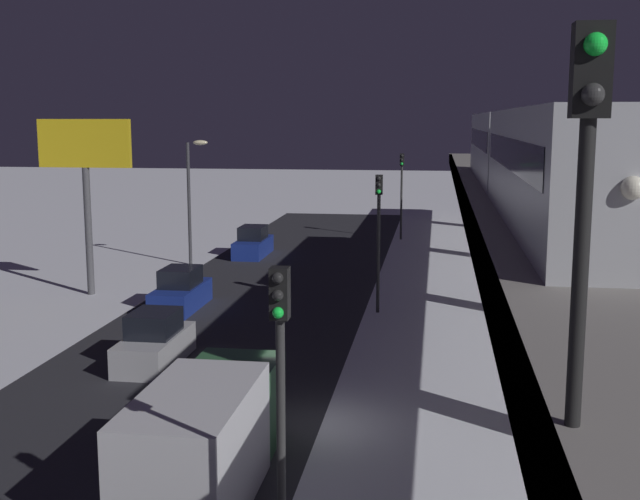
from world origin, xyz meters
name	(u,v)px	position (x,y,z in m)	size (l,w,h in m)	color
ground_plane	(312,425)	(0.00, 0.00, 0.00)	(240.00, 240.00, 0.00)	white
avenue_asphalt	(142,415)	(5.23, 0.00, 0.00)	(11.00, 105.87, 0.01)	#28282D
elevated_railway	(562,264)	(-6.89, 0.00, 5.00)	(5.00, 105.87, 5.79)	gray
subway_train	(525,152)	(-6.98, -11.34, 7.56)	(2.94, 36.87, 3.40)	#B7BABF
rail_signal	(587,158)	(-4.90, 14.06, 8.51)	(0.36, 0.41, 4.00)	black
sedan_blue	(181,292)	(8.43, -13.62, 0.80)	(1.80, 4.50, 1.97)	navy
sedan_silver	(155,343)	(6.63, -5.07, 0.80)	(1.80, 4.29, 1.97)	#B2B2B7
sedan_blue_2	(253,244)	(8.43, -28.73, 0.80)	(1.80, 4.67, 1.97)	navy
box_truck	(208,437)	(1.83, 4.46, 1.35)	(2.40, 7.40, 2.80)	#2D6038
traffic_light_near	(280,392)	(-0.87, 9.04, 4.20)	(0.32, 0.44, 6.40)	#2D2D2D
traffic_light_mid	(379,223)	(-0.87, -14.21, 4.20)	(0.32, 0.44, 6.40)	#2D2D2D
traffic_light_far	(402,183)	(-0.87, -37.47, 4.20)	(0.32, 0.44, 6.40)	#2D2D2D
commercial_billboard	(85,161)	(14.00, -16.00, 6.83)	(4.80, 0.36, 8.90)	#4C4C51
street_lamp_far	(192,187)	(11.31, -25.00, 4.81)	(1.35, 0.44, 7.65)	#38383D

